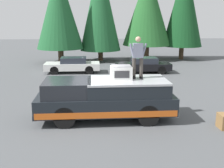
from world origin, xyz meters
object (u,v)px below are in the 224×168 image
object	(u,v)px
pickup_truck	(106,98)
parked_car_white	(73,65)
person_on_truck_bed	(138,56)
parked_car_black	(143,65)
compressor_unit	(121,72)

from	to	relation	value
pickup_truck	parked_car_white	world-z (taller)	pickup_truck
pickup_truck	parked_car_white	distance (m)	10.39
pickup_truck	person_on_truck_bed	size ratio (longest dim) A/B	3.28
pickup_truck	person_on_truck_bed	bearing A→B (deg)	-80.27
parked_car_black	parked_car_white	size ratio (longest dim) A/B	1.00
pickup_truck	parked_car_white	bearing A→B (deg)	10.95
pickup_truck	parked_car_black	bearing A→B (deg)	-18.92
pickup_truck	compressor_unit	bearing A→B (deg)	-85.41
parked_car_white	parked_car_black	bearing A→B (deg)	-95.25
compressor_unit	parked_car_black	size ratio (longest dim) A/B	0.20
compressor_unit	person_on_truck_bed	distance (m)	0.95
compressor_unit	parked_car_white	size ratio (longest dim) A/B	0.20
pickup_truck	person_on_truck_bed	xyz separation A→B (m)	(0.23, -1.32, 1.68)
pickup_truck	parked_car_white	size ratio (longest dim) A/B	1.35
compressor_unit	person_on_truck_bed	world-z (taller)	person_on_truck_bed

